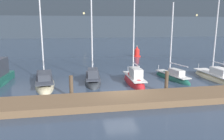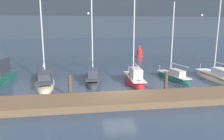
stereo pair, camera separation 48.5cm
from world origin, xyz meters
TOP-DOWN VIEW (x-y plane):
  - ground_plane at (0.00, 0.00)m, footprint 400.00×400.00m
  - dock at (0.00, -1.57)m, footprint 45.93×2.80m
  - mooring_pile_2 at (-3.66, 0.08)m, footprint 0.28×0.28m
  - mooring_pile_3 at (3.66, 0.08)m, footprint 0.28×0.28m
  - sailboat_berth_4 at (-6.08, 4.46)m, footprint 2.57×7.42m
  - sailboat_berth_5 at (-1.74, 4.25)m, footprint 1.79×5.24m
  - sailboat_berth_6 at (1.99, 3.39)m, footprint 1.50×5.48m
  - sailboat_berth_7 at (6.12, 4.20)m, footprint 2.20×5.38m
  - sailboat_berth_8 at (10.30, 3.40)m, footprint 1.82×6.46m
  - channel_buoy at (7.08, 19.76)m, footprint 1.27×1.27m
  - hillside_backdrop at (2.14, 88.86)m, footprint 240.00×23.00m

SIDE VIEW (x-z plane):
  - ground_plane at x=0.00m, z-range 0.00..0.00m
  - sailboat_berth_7 at x=6.12m, z-range -3.87..4.11m
  - sailboat_berth_4 at x=-6.08m, z-range -4.89..5.15m
  - sailboat_berth_6 at x=1.99m, z-range -4.42..4.71m
  - sailboat_berth_8 at x=10.30m, z-range -4.70..5.00m
  - sailboat_berth_5 at x=-1.74m, z-range -4.00..4.31m
  - dock at x=0.00m, z-range 0.00..0.45m
  - channel_buoy at x=7.08m, z-range -0.25..1.59m
  - mooring_pile_2 at x=-3.66m, z-range 0.00..1.69m
  - mooring_pile_3 at x=3.66m, z-range 0.00..1.74m
  - hillside_backdrop at x=2.14m, z-range -0.79..19.25m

